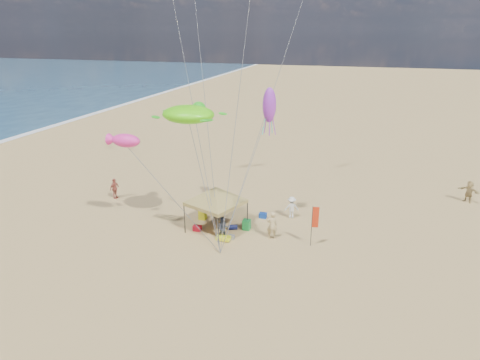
{
  "coord_description": "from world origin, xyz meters",
  "views": [
    {
      "loc": [
        7.17,
        -20.52,
        12.99
      ],
      "look_at": [
        0.0,
        3.0,
        4.0
      ],
      "focal_mm": 31.02,
      "sensor_mm": 36.0,
      "label": 1
    }
  ],
  "objects_px": {
    "beach_cart": "(223,238)",
    "person_near_a": "(272,225)",
    "chair_yellow": "(203,214)",
    "cooler_blue": "(263,215)",
    "person_near_b": "(224,229)",
    "cooler_red": "(197,228)",
    "chair_green": "(247,225)",
    "person_far_a": "(115,188)",
    "feather_flag": "(315,220)",
    "person_far_c": "(469,191)",
    "person_near_c": "(292,207)",
    "canopy_tent": "(216,188)"
  },
  "relations": [
    {
      "from": "beach_cart",
      "to": "person_near_a",
      "type": "bearing_deg",
      "value": 23.18
    },
    {
      "from": "chair_yellow",
      "to": "cooler_blue",
      "type": "bearing_deg",
      "value": 19.43
    },
    {
      "from": "person_near_b",
      "to": "cooler_red",
      "type": "bearing_deg",
      "value": 134.89
    },
    {
      "from": "chair_yellow",
      "to": "person_near_b",
      "type": "height_order",
      "value": "person_near_b"
    },
    {
      "from": "chair_green",
      "to": "chair_yellow",
      "type": "height_order",
      "value": "same"
    },
    {
      "from": "cooler_red",
      "to": "person_near_a",
      "type": "bearing_deg",
      "value": 4.84
    },
    {
      "from": "chair_green",
      "to": "person_far_a",
      "type": "bearing_deg",
      "value": 169.21
    },
    {
      "from": "feather_flag",
      "to": "chair_green",
      "type": "bearing_deg",
      "value": 167.76
    },
    {
      "from": "person_far_a",
      "to": "person_far_c",
      "type": "xyz_separation_m",
      "value": [
        27.29,
        7.56,
        0.05
      ]
    },
    {
      "from": "person_far_a",
      "to": "person_near_a",
      "type": "bearing_deg",
      "value": -92.69
    },
    {
      "from": "chair_yellow",
      "to": "person_near_b",
      "type": "bearing_deg",
      "value": -45.58
    },
    {
      "from": "person_near_c",
      "to": "person_far_c",
      "type": "xyz_separation_m",
      "value": [
        12.92,
        7.07,
        0.08
      ]
    },
    {
      "from": "beach_cart",
      "to": "person_far_a",
      "type": "height_order",
      "value": "person_far_a"
    },
    {
      "from": "cooler_red",
      "to": "person_far_c",
      "type": "relative_size",
      "value": 0.3
    },
    {
      "from": "cooler_blue",
      "to": "chair_green",
      "type": "xyz_separation_m",
      "value": [
        -0.63,
        -2.12,
        0.16
      ]
    },
    {
      "from": "canopy_tent",
      "to": "person_near_b",
      "type": "height_order",
      "value": "canopy_tent"
    },
    {
      "from": "person_near_a",
      "to": "person_near_c",
      "type": "bearing_deg",
      "value": -119.6
    },
    {
      "from": "feather_flag",
      "to": "person_far_a",
      "type": "distance_m",
      "value": 16.8
    },
    {
      "from": "feather_flag",
      "to": "chair_yellow",
      "type": "bearing_deg",
      "value": 168.43
    },
    {
      "from": "feather_flag",
      "to": "person_near_c",
      "type": "height_order",
      "value": "feather_flag"
    },
    {
      "from": "chair_green",
      "to": "person_near_b",
      "type": "distance_m",
      "value": 2.18
    },
    {
      "from": "cooler_blue",
      "to": "person_near_c",
      "type": "xyz_separation_m",
      "value": [
        1.97,
        0.62,
        0.63
      ]
    },
    {
      "from": "canopy_tent",
      "to": "person_near_b",
      "type": "xyz_separation_m",
      "value": [
        0.87,
        -1.02,
        -2.32
      ]
    },
    {
      "from": "chair_green",
      "to": "person_near_c",
      "type": "xyz_separation_m",
      "value": [
        2.6,
        2.74,
        0.47
      ]
    },
    {
      "from": "cooler_red",
      "to": "chair_green",
      "type": "xyz_separation_m",
      "value": [
        3.17,
        1.19,
        0.16
      ]
    },
    {
      "from": "person_near_a",
      "to": "person_near_b",
      "type": "distance_m",
      "value": 3.17
    },
    {
      "from": "person_near_a",
      "to": "person_near_c",
      "type": "distance_m",
      "value": 3.56
    },
    {
      "from": "chair_green",
      "to": "person_near_c",
      "type": "distance_m",
      "value": 3.81
    },
    {
      "from": "person_far_a",
      "to": "person_far_c",
      "type": "relative_size",
      "value": 0.94
    },
    {
      "from": "feather_flag",
      "to": "chair_yellow",
      "type": "relative_size",
      "value": 3.95
    },
    {
      "from": "person_far_c",
      "to": "beach_cart",
      "type": "bearing_deg",
      "value": -107.9
    },
    {
      "from": "canopy_tent",
      "to": "chair_green",
      "type": "height_order",
      "value": "canopy_tent"
    },
    {
      "from": "cooler_blue",
      "to": "person_near_a",
      "type": "bearing_deg",
      "value": -65.51
    },
    {
      "from": "chair_yellow",
      "to": "person_near_a",
      "type": "relative_size",
      "value": 0.37
    },
    {
      "from": "cooler_blue",
      "to": "person_far_c",
      "type": "relative_size",
      "value": 0.3
    },
    {
      "from": "cooler_red",
      "to": "beach_cart",
      "type": "relative_size",
      "value": 0.6
    },
    {
      "from": "feather_flag",
      "to": "cooler_blue",
      "type": "relative_size",
      "value": 5.12
    },
    {
      "from": "cooler_blue",
      "to": "person_near_c",
      "type": "relative_size",
      "value": 0.33
    },
    {
      "from": "chair_green",
      "to": "person_near_b",
      "type": "relative_size",
      "value": 0.44
    },
    {
      "from": "feather_flag",
      "to": "person_far_c",
      "type": "height_order",
      "value": "feather_flag"
    },
    {
      "from": "canopy_tent",
      "to": "feather_flag",
      "type": "distance_m",
      "value": 6.69
    },
    {
      "from": "chair_yellow",
      "to": "person_near_b",
      "type": "distance_m",
      "value": 3.58
    },
    {
      "from": "cooler_red",
      "to": "chair_yellow",
      "type": "distance_m",
      "value": 1.88
    },
    {
      "from": "canopy_tent",
      "to": "cooler_red",
      "type": "xyz_separation_m",
      "value": [
        -1.28,
        -0.34,
        -2.93
      ]
    },
    {
      "from": "cooler_red",
      "to": "person_near_a",
      "type": "distance_m",
      "value": 5.18
    },
    {
      "from": "person_near_a",
      "to": "person_near_c",
      "type": "xyz_separation_m",
      "value": [
        0.66,
        3.49,
        -0.13
      ]
    },
    {
      "from": "cooler_blue",
      "to": "person_near_b",
      "type": "relative_size",
      "value": 0.34
    },
    {
      "from": "person_near_c",
      "to": "person_near_b",
      "type": "bearing_deg",
      "value": 30.29
    },
    {
      "from": "person_near_a",
      "to": "person_near_b",
      "type": "bearing_deg",
      "value": 1.81
    },
    {
      "from": "cooler_red",
      "to": "person_near_b",
      "type": "distance_m",
      "value": 2.33
    }
  ]
}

